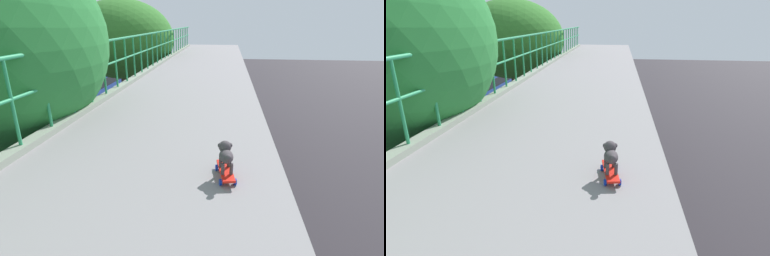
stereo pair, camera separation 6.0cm
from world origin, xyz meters
TOP-DOWN VIEW (x-y plane):
  - city_bus at (-9.05, 22.16)m, footprint 2.54×10.30m
  - roadside_tree_far at (-2.89, 13.43)m, footprint 5.12×5.12m
  - toy_skateboard at (2.36, 1.40)m, footprint 0.24×0.50m
  - small_dog at (2.36, 1.41)m, footprint 0.19×0.34m

SIDE VIEW (x-z plane):
  - city_bus at x=-9.05m, z-range 0.22..3.58m
  - toy_skateboard at x=2.36m, z-range 5.78..5.87m
  - small_dog at x=2.36m, z-range 5.88..6.18m
  - roadside_tree_far at x=-2.89m, z-range 2.22..10.57m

